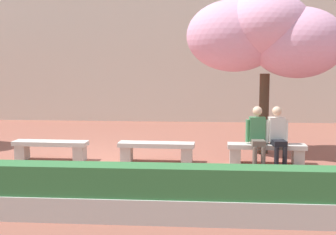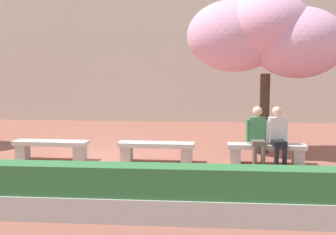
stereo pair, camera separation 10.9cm
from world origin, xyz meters
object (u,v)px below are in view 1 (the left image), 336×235
at_px(stone_bench_center, 156,149).
at_px(person_seated_right, 277,133).
at_px(stone_bench_near_west, 51,147).
at_px(stone_bench_near_east, 266,151).
at_px(cherry_tree_main, 266,35).
at_px(person_seated_left, 258,133).

relative_size(stone_bench_center, person_seated_right, 1.34).
relative_size(stone_bench_near_west, stone_bench_near_east, 1.00).
bearing_deg(stone_bench_near_west, cherry_tree_main, 14.29).
bearing_deg(person_seated_right, stone_bench_near_east, 166.57).
distance_m(stone_bench_near_west, cherry_tree_main, 5.80).
distance_m(stone_bench_center, cherry_tree_main, 3.87).
xyz_separation_m(stone_bench_near_east, cherry_tree_main, (0.08, 1.28, 2.61)).
bearing_deg(person_seated_left, stone_bench_near_west, 179.35).
xyz_separation_m(stone_bench_near_west, person_seated_right, (5.15, -0.05, 0.40)).
height_order(stone_bench_near_east, cherry_tree_main, cherry_tree_main).
xyz_separation_m(stone_bench_center, stone_bench_near_east, (2.47, 0.00, 0.00)).
distance_m(stone_bench_near_east, person_seated_left, 0.45).
distance_m(stone_bench_center, person_seated_left, 2.29).
height_order(stone_bench_near_west, person_seated_right, person_seated_right).
xyz_separation_m(stone_bench_near_west, stone_bench_near_east, (4.93, 0.00, 0.00)).
bearing_deg(stone_bench_near_east, person_seated_right, -13.43).
xyz_separation_m(stone_bench_near_west, person_seated_left, (4.72, -0.05, 0.40)).
bearing_deg(stone_bench_center, person_seated_left, -1.36).
bearing_deg(cherry_tree_main, person_seated_right, -84.07).
distance_m(stone_bench_near_east, cherry_tree_main, 2.91).
bearing_deg(person_seated_right, cherry_tree_main, 95.93).
relative_size(stone_bench_near_west, cherry_tree_main, 0.44).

